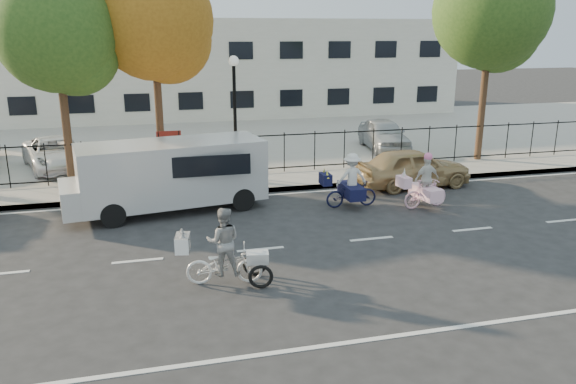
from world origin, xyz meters
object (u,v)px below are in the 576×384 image
object	(u,v)px
lamppost	(234,95)
white_van	(169,173)
bull_bike	(351,186)
lot_car_d	(384,134)
lot_car_b	(56,153)
unicorn_bike	(425,188)
gold_sedan	(413,168)
zebra_trike	(224,255)

from	to	relation	value
lamppost	white_van	xyz separation A→B (m)	(-2.52, -2.95, -1.94)
bull_bike	lot_car_d	world-z (taller)	bull_bike
bull_bike	lot_car_b	size ratio (longest dim) A/B	0.42
lot_car_d	lamppost	bearing A→B (deg)	-148.65
unicorn_bike	white_van	distance (m)	7.86
lot_car_b	lot_car_d	world-z (taller)	lot_car_d
gold_sedan	white_van	bearing A→B (deg)	91.21
white_van	unicorn_bike	bearing A→B (deg)	-21.66
bull_bike	gold_sedan	bearing A→B (deg)	-60.13
lamppost	lot_car_b	distance (m)	7.59
bull_bike	lot_car_d	bearing A→B (deg)	-30.15
lamppost	zebra_trike	distance (m)	9.02
lamppost	unicorn_bike	distance (m)	7.35
unicorn_bike	lot_car_b	size ratio (longest dim) A/B	0.41
lot_car_d	gold_sedan	bearing A→B (deg)	-96.92
lot_car_d	unicorn_bike	bearing A→B (deg)	-98.23
zebra_trike	unicorn_bike	bearing A→B (deg)	-50.70
lot_car_b	lot_car_d	xyz separation A→B (m)	(13.79, 0.35, 0.08)
white_van	lot_car_b	distance (m)	7.21
lot_car_b	lot_car_d	distance (m)	13.80
lamppost	bull_bike	bearing A→B (deg)	-53.53
gold_sedan	lot_car_d	xyz separation A→B (m)	(1.35, 5.66, 0.14)
zebra_trike	bull_bike	xyz separation A→B (m)	(4.58, 4.55, 0.01)
white_van	gold_sedan	xyz separation A→B (m)	(8.41, 0.65, -0.48)
lamppost	white_van	bearing A→B (deg)	-130.56
zebra_trike	bull_bike	bearing A→B (deg)	-35.73
lot_car_d	bull_bike	bearing A→B (deg)	-113.88
zebra_trike	white_van	bearing A→B (deg)	18.49
zebra_trike	white_van	xyz separation A→B (m)	(-0.88, 5.58, 0.50)
unicorn_bike	lot_car_b	bearing A→B (deg)	49.66
bull_bike	gold_sedan	world-z (taller)	bull_bike
gold_sedan	lot_car_b	distance (m)	13.53
bull_bike	gold_sedan	size ratio (longest dim) A/B	0.45
zebra_trike	lot_car_d	distance (m)	14.83
bull_bike	lot_car_b	world-z (taller)	bull_bike
unicorn_bike	bull_bike	bearing A→B (deg)	66.03
bull_bike	white_van	xyz separation A→B (m)	(-5.46, 1.03, 0.49)
zebra_trike	unicorn_bike	xyz separation A→B (m)	(6.78, 3.88, -0.02)
unicorn_bike	white_van	world-z (taller)	white_van
white_van	lot_car_d	distance (m)	11.62
gold_sedan	lot_car_b	xyz separation A→B (m)	(-12.45, 5.31, 0.06)
gold_sedan	lot_car_b	bearing A→B (deg)	63.71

